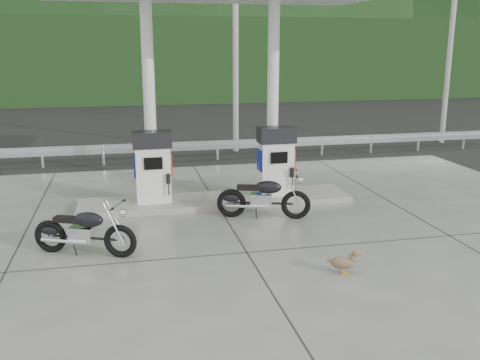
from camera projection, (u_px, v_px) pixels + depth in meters
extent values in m
plane|color=black|center=(236.00, 236.00, 11.56)|extent=(160.00, 160.00, 0.00)
cube|color=slate|center=(236.00, 236.00, 11.56)|extent=(18.00, 14.00, 0.02)
cube|color=gray|center=(216.00, 201.00, 13.91)|extent=(7.00, 1.40, 0.15)
cylinder|color=white|center=(149.00, 101.00, 13.32)|extent=(0.30, 0.30, 5.00)
cylinder|color=white|center=(273.00, 98.00, 13.99)|extent=(0.30, 0.30, 5.00)
cube|color=black|center=(179.00, 144.00, 22.45)|extent=(60.00, 7.00, 0.01)
cylinder|color=#9A9A95|center=(236.00, 46.00, 20.00)|extent=(0.22, 0.22, 8.00)
cylinder|color=#9A9A95|center=(450.00, 46.00, 21.88)|extent=(0.22, 0.22, 8.00)
cube|color=black|center=(151.00, 60.00, 39.24)|extent=(80.00, 6.00, 6.00)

